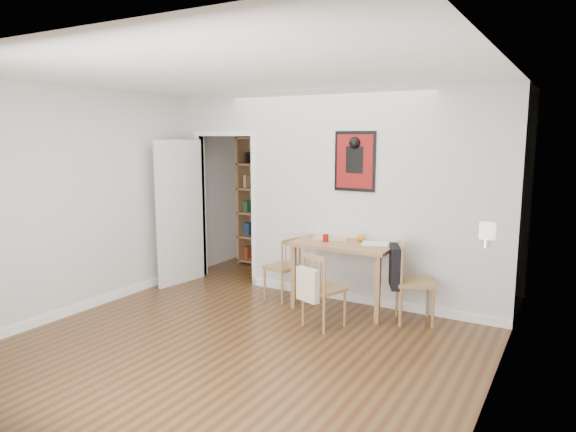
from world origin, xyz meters
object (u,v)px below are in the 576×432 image
Objects in this scene: fireplace at (490,301)px; ceramic_jar_b at (490,229)px; mantel_lamp at (487,232)px; orange_fruit at (360,238)px; ceramic_jar_a at (487,231)px; chair_right at (413,282)px; notebook at (375,243)px; chair_front at (323,289)px; dining_table at (345,250)px; chair_left at (282,268)px; red_glass at (326,238)px; bookshelf at (264,202)px.

ceramic_jar_b is (-0.08, 0.28, 0.60)m from fireplace.
orange_fruit is at bearing 141.02° from mantel_lamp.
ceramic_jar_a is at bearing -89.42° from ceramic_jar_b.
chair_right is 1.21m from fireplace.
notebook is 1.52m from ceramic_jar_b.
mantel_lamp is at bearing -51.06° from chair_right.
chair_front is (-0.80, -0.62, -0.05)m from chair_right.
ceramic_jar_b is at bearing -25.05° from notebook.
chair_right is 1.09× the size of chair_front.
chair_right reaches higher than notebook.
chair_right is at bearing 128.94° from mantel_lamp.
ceramic_jar_b is at bearing 96.52° from mantel_lamp.
notebook is 1.61m from ceramic_jar_a.
ceramic_jar_a is (1.33, -0.80, 0.40)m from notebook.
chair_front is (0.05, -0.69, -0.29)m from dining_table.
orange_fruit is at bearing 155.96° from ceramic_jar_b.
notebook is at bearing 138.55° from mantel_lamp.
chair_left is 9.30× the size of orange_fruit.
red_glass is at bearing 166.06° from ceramic_jar_b.
fireplace is at bearing -30.87° from orange_fruit.
orange_fruit is at bearing -29.23° from bookshelf.
chair_right is 8.46× the size of ceramic_jar_b.
chair_right is 0.83m from orange_fruit.
mantel_lamp is (2.58, -1.10, 0.88)m from chair_left.
red_glass is at bearing -155.17° from dining_table.
ceramic_jar_b reaches higher than chair_front.
dining_table is 5.84× the size of mantel_lamp.
ceramic_jar_a is (1.68, -0.75, 0.51)m from dining_table.
chair_left is at bearing 163.58° from fireplace.
red_glass reaches higher than notebook.
mantel_lamp is (1.75, -1.18, 0.57)m from dining_table.
mantel_lamp is 0.44m from ceramic_jar_a.
ceramic_jar_a is (-0.08, 0.10, 0.61)m from fireplace.
mantel_lamp is (-0.01, -0.33, 0.67)m from fireplace.
mantel_lamp reaches higher than chair_left.
chair_front is 0.40× the size of bookshelf.
chair_front is at bearing -111.94° from notebook.
ceramic_jar_a reaches higher than chair_left.
fireplace is 11.82× the size of ceramic_jar_b.
red_glass is 0.42m from orange_fruit.
chair_left is 2.72m from ceramic_jar_a.
ceramic_jar_b is at bearing 4.36° from chair_front.
bookshelf is 10.12× the size of mantel_lamp.
notebook is at bearing 166.15° from chair_right.
chair_front is at bearing -142.15° from chair_right.
notebook is 1.93m from mantel_lamp.
dining_table is 11.22× the size of ceramic_jar_b.
ceramic_jar_b is (1.33, -0.62, 0.40)m from notebook.
red_glass is (-1.06, -0.03, 0.39)m from chair_right.
bookshelf is 19.47× the size of ceramic_jar_b.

